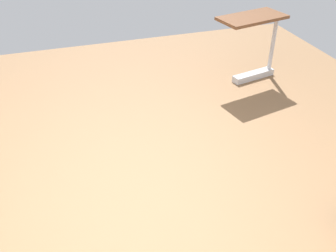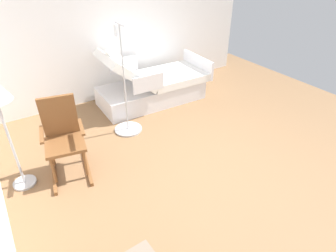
% 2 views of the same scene
% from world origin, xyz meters
% --- Properties ---
extents(ground_plane, '(6.84, 6.84, 0.00)m').
position_xyz_m(ground_plane, '(0.00, 0.00, 0.00)').
color(ground_plane, olive).
extents(side_wall, '(0.10, 5.38, 2.70)m').
position_xyz_m(side_wall, '(2.79, 0.00, 1.35)').
color(side_wall, white).
rests_on(side_wall, ground).
extents(hospital_bed, '(1.06, 2.09, 1.17)m').
position_xyz_m(hospital_bed, '(2.09, -0.18, 0.32)').
color(hospital_bed, silver).
rests_on(hospital_bed, ground).
extents(rocking_chair, '(0.84, 0.61, 1.05)m').
position_xyz_m(rocking_chair, '(0.96, 1.75, 0.50)').
color(rocking_chair, brown).
rests_on(rocking_chair, ground).
extents(iv_pole, '(0.44, 0.44, 1.69)m').
position_xyz_m(iv_pole, '(1.41, 0.67, 0.25)').
color(iv_pole, '#B2B5BA').
rests_on(iv_pole, ground).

